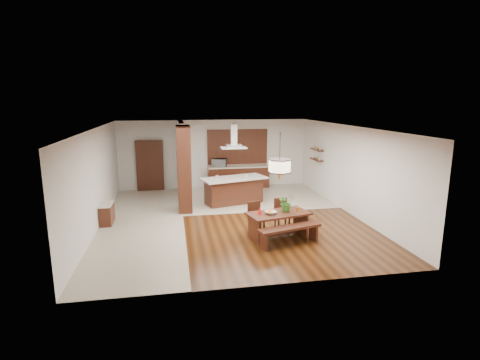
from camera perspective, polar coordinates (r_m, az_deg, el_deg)
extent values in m
plane|color=#321909|center=(12.05, -1.41, -5.88)|extent=(9.00, 9.00, 0.00)
cube|color=white|center=(11.49, -1.49, 8.01)|extent=(8.00, 9.00, 0.04)
cube|color=silver|center=(16.09, -3.95, 3.96)|extent=(8.00, 0.04, 2.90)
cube|color=silver|center=(7.41, 4.00, -5.74)|extent=(8.00, 0.04, 2.90)
cube|color=silver|center=(11.76, -21.07, 0.16)|extent=(0.04, 9.00, 2.90)
cube|color=silver|center=(12.91, 16.38, 1.49)|extent=(0.04, 9.00, 2.90)
cube|color=#BEB49E|center=(11.96, -14.62, -6.40)|extent=(2.50, 9.00, 0.01)
cube|color=#BEB49E|center=(14.63, 1.90, -2.62)|extent=(5.50, 4.00, 0.01)
cube|color=#3C1A0F|center=(11.49, -1.49, 7.94)|extent=(8.00, 9.00, 0.02)
cube|color=black|center=(12.74, -8.53, 1.70)|extent=(0.45, 1.00, 2.90)
cube|color=silver|center=(14.81, -8.82, 3.14)|extent=(0.18, 2.40, 2.90)
cube|color=black|center=(12.19, -19.62, -4.84)|extent=(0.37, 0.88, 0.63)
cube|color=black|center=(15.98, -13.56, 2.14)|extent=(1.10, 0.20, 2.10)
cube|color=black|center=(16.11, -0.24, 0.38)|extent=(2.60, 0.60, 0.90)
cube|color=beige|center=(16.02, -0.24, 2.05)|extent=(2.60, 0.62, 0.05)
cube|color=#95552C|center=(16.15, -0.41, 5.09)|extent=(2.60, 0.08, 1.50)
cube|color=black|center=(15.20, 11.57, 3.08)|extent=(0.26, 0.90, 0.04)
cube|color=black|center=(15.15, 11.63, 4.57)|extent=(0.26, 0.90, 0.04)
cube|color=black|center=(10.33, 5.88, -5.13)|extent=(1.82, 1.19, 0.06)
cube|color=black|center=(10.12, 2.22, -7.52)|extent=(0.22, 0.67, 0.64)
cube|color=black|center=(10.80, 9.22, -6.40)|extent=(0.22, 0.67, 0.64)
imported|color=#387627|center=(10.43, 7.07, -3.42)|extent=(0.54, 0.50, 0.49)
imported|color=beige|center=(10.19, 4.70, -4.97)|extent=(0.36, 0.36, 0.08)
cone|color=red|center=(10.13, 3.02, -4.68)|extent=(0.15, 0.15, 0.19)
cylinder|color=gold|center=(10.50, 8.80, -4.46)|extent=(0.09, 0.09, 0.11)
cube|color=black|center=(13.69, -0.95, -1.69)|extent=(2.17, 1.29, 0.92)
cube|color=beige|center=(13.53, -0.92, 0.25)|extent=(2.53, 1.62, 0.05)
imported|color=white|center=(13.53, 0.86, 0.57)|extent=(0.14, 0.14, 0.10)
imported|color=#AEB1B5|center=(15.90, -3.18, 2.66)|extent=(0.70, 0.56, 0.34)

